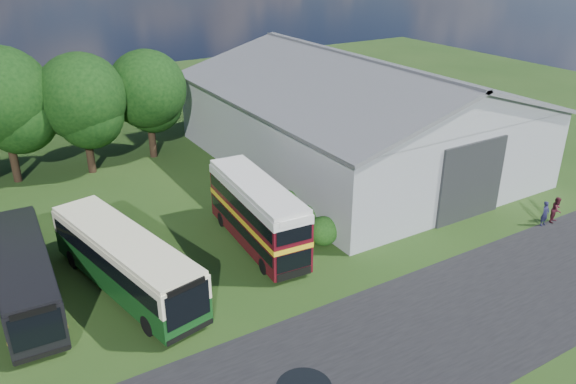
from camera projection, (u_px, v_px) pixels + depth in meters
ground at (296, 333)px, 24.76m from camera, size 120.00×120.00×0.00m
asphalt_road at (393, 348)px, 23.84m from camera, size 60.00×8.00×0.02m
storage_shed at (352, 108)px, 42.60m from camera, size 18.80×24.80×8.15m
tree_mid at (0, 97)px, 37.74m from camera, size 6.80×6.80×9.60m
tree_right_a at (81, 97)px, 39.53m from camera, size 6.26×6.26×8.83m
tree_right_b at (147, 89)px, 42.62m from camera, size 5.98×5.98×8.45m
shrub_front at (323, 243)px, 32.08m from camera, size 1.70×1.70×1.70m
shrub_mid at (304, 229)px, 33.64m from camera, size 1.60×1.60×1.60m
shrub_back at (287, 216)px, 35.20m from camera, size 1.80×1.80×1.80m
bus_green_single at (125, 261)px, 27.21m from camera, size 4.69×11.11×2.99m
bus_maroon_double at (257, 214)px, 31.19m from camera, size 2.86×8.99×3.81m
bus_dark_single at (25, 275)px, 26.34m from camera, size 2.77×10.07×2.75m
visitor_a at (545, 214)px, 33.71m from camera, size 0.59×0.41×1.57m
visitor_b at (557, 210)px, 34.13m from camera, size 0.91×0.79×1.62m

